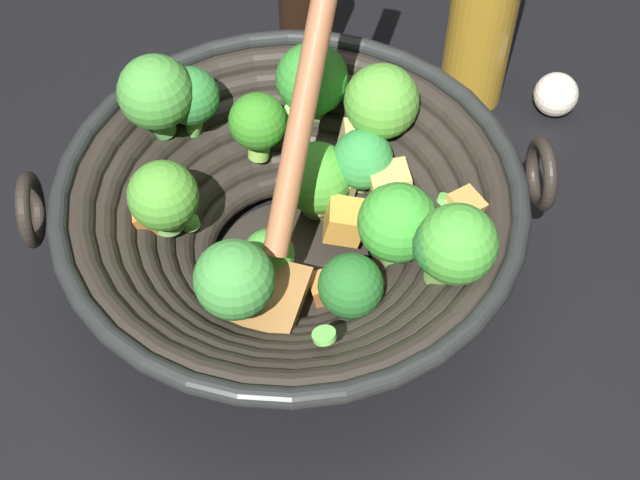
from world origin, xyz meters
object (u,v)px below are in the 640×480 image
at_px(wok, 294,210).
at_px(cooking_oil_bottle, 485,1).
at_px(garlic_bulb, 556,95).
at_px(soy_sauce_bottle, 304,5).

height_order(wok, cooking_oil_bottle, wok).
xyz_separation_m(wok, garlic_bulb, (-0.28, 0.05, -0.05)).
bearing_deg(soy_sauce_bottle, wok, 42.25).
relative_size(wok, cooking_oil_bottle, 1.34).
relative_size(soy_sauce_bottle, cooking_oil_bottle, 0.66).
height_order(soy_sauce_bottle, cooking_oil_bottle, cooking_oil_bottle).
distance_m(wok, garlic_bulb, 0.29).
bearing_deg(cooking_oil_bottle, soy_sauce_bottle, -61.75).
bearing_deg(wok, garlic_bulb, 170.24).
height_order(wok, soy_sauce_bottle, wok).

